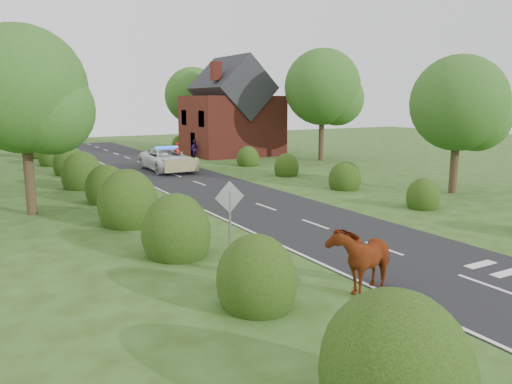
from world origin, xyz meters
TOP-DOWN VIEW (x-y plane):
  - ground at (0.00, 0.00)m, footprint 120.00×120.00m
  - road at (0.00, 15.00)m, footprint 6.00×70.00m
  - road_markings at (-1.60, 12.93)m, footprint 4.96×70.00m
  - hedgerow_left at (-6.51, 11.69)m, footprint 2.75×50.41m
  - hedgerow_right at (6.60, 11.21)m, footprint 2.10×45.78m
  - tree_left_a at (-9.75, 11.86)m, footprint 5.74×5.60m
  - tree_right_a at (11.23, 5.87)m, footprint 5.33×5.20m
  - tree_right_b at (14.29, 21.84)m, footprint 6.56×6.40m
  - tree_right_c at (9.27, 37.85)m, footprint 6.15×6.00m
  - road_sign at (-5.00, 2.00)m, footprint 1.06×0.08m
  - house at (9.49, 30.00)m, footprint 8.00×7.40m
  - cow at (-3.31, -2.49)m, footprint 2.46×1.76m
  - police_van at (0.26, 22.42)m, footprint 2.82×6.05m
  - pedestrian_red at (2.39, 25.98)m, footprint 0.67×0.47m
  - pedestrian_purple at (5.11, 28.79)m, footprint 0.98×0.87m

SIDE VIEW (x-z plane):
  - ground at x=0.00m, z-range 0.00..0.00m
  - road at x=0.00m, z-range 0.00..0.02m
  - road_markings at x=-1.60m, z-range 0.02..0.03m
  - hedgerow_right at x=6.60m, z-range -0.50..1.60m
  - hedgerow_left at x=-6.51m, z-range -0.75..2.25m
  - cow at x=-3.31m, z-range 0.00..1.57m
  - police_van at x=0.26m, z-range -0.07..1.73m
  - pedestrian_purple at x=5.11m, z-range 0.00..1.67m
  - pedestrian_red at x=2.39m, z-range 0.00..1.73m
  - road_sign at x=-5.00m, z-range 0.39..2.92m
  - house at x=9.49m, z-range -0.80..8.37m
  - tree_right_a at x=11.23m, z-range 0.96..8.52m
  - tree_left_a at x=-9.75m, z-range 1.15..9.53m
  - tree_right_c at x=9.27m, z-range 1.05..9.63m
  - tree_right_b at x=14.29m, z-range 1.24..10.64m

